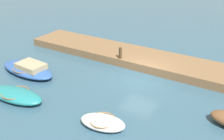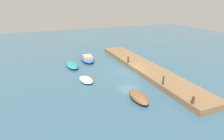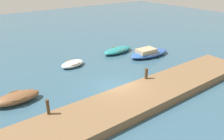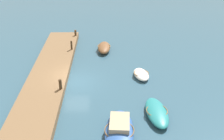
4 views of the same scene
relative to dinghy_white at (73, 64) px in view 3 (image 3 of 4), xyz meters
The scene contains 8 objects.
ground_plane 6.36m from the dinghy_white, 82.52° to the right, with size 84.00×84.00×0.00m, color #33566B.
dock_platform 8.82m from the dinghy_white, 84.62° to the right, with size 23.25×3.60×0.64m, color brown.
dinghy_white is the anchor object (origin of this frame).
motorboat_blue 8.61m from the dinghy_white, 16.33° to the right, with size 5.11×2.37×0.94m.
rowboat_brown 7.26m from the dinghy_white, 149.98° to the right, with size 3.24×1.52×0.78m.
rowboat_teal 6.14m from the dinghy_white, ahead, with size 4.06×1.90×0.64m.
mooring_post_mid_west 8.99m from the dinghy_white, 126.12° to the right, with size 0.20×0.20×1.01m, color #47331E.
mooring_post_mid_east 7.90m from the dinghy_white, 66.91° to the right, with size 0.25×0.25×0.90m, color #47331E.
Camera 3 is at (-9.63, -12.38, 8.73)m, focal length 35.21 mm.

